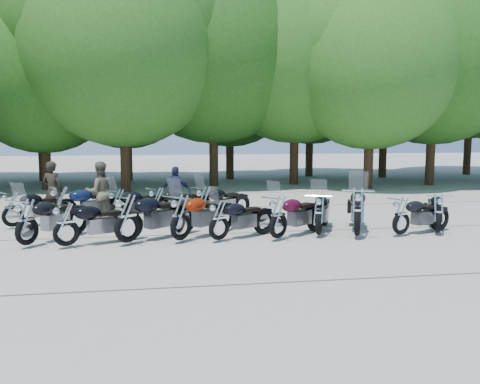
{
  "coord_description": "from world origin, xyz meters",
  "views": [
    {
      "loc": [
        -2.08,
        -11.63,
        2.73
      ],
      "look_at": [
        0.0,
        1.5,
        1.1
      ],
      "focal_mm": 38.0,
      "sensor_mm": 36.0,
      "label": 1
    }
  ],
  "objects": [
    {
      "name": "ground",
      "position": [
        0.0,
        0.0,
        0.0
      ],
      "size": [
        90.0,
        90.0,
        0.0
      ],
      "primitive_type": "plane",
      "color": "#9D988E",
      "rests_on": "ground"
    },
    {
      "name": "tree_2",
      "position": [
        -7.25,
        12.84,
        5.31
      ],
      "size": [
        7.31,
        7.31,
        8.97
      ],
      "color": "#3A2614",
      "rests_on": "ground"
    },
    {
      "name": "tree_3",
      "position": [
        -3.57,
        11.24,
        6.32
      ],
      "size": [
        8.7,
        8.7,
        10.67
      ],
      "color": "#3A2614",
      "rests_on": "ground"
    },
    {
      "name": "tree_4",
      "position": [
        0.54,
        13.09,
        6.64
      ],
      "size": [
        9.13,
        9.13,
        11.2
      ],
      "color": "#3A2614",
      "rests_on": "ground"
    },
    {
      "name": "tree_5",
      "position": [
        4.61,
        13.2,
        6.57
      ],
      "size": [
        9.04,
        9.04,
        11.1
      ],
      "color": "#3A2614",
      "rests_on": "ground"
    },
    {
      "name": "tree_6",
      "position": [
        7.55,
        10.82,
        5.81
      ],
      "size": [
        8.0,
        8.0,
        9.82
      ],
      "color": "#3A2614",
      "rests_on": "ground"
    },
    {
      "name": "tree_7",
      "position": [
        11.2,
        11.78,
        6.39
      ],
      "size": [
        8.79,
        8.79,
        10.79
      ],
      "color": "#3A2614",
      "rests_on": "ground"
    },
    {
      "name": "tree_10",
      "position": [
        -8.29,
        16.97,
        5.66
      ],
      "size": [
        7.78,
        7.78,
        9.55
      ],
      "color": "#3A2614",
      "rests_on": "ground"
    },
    {
      "name": "tree_11",
      "position": [
        -3.76,
        16.43,
        5.49
      ],
      "size": [
        7.56,
        7.56,
        9.28
      ],
      "color": "#3A2614",
      "rests_on": "ground"
    },
    {
      "name": "tree_12",
      "position": [
        1.8,
        16.47,
        5.72
      ],
      "size": [
        7.88,
        7.88,
        9.67
      ],
      "color": "#3A2614",
      "rests_on": "ground"
    },
    {
      "name": "tree_13",
      "position": [
        6.69,
        17.47,
        6.04
      ],
      "size": [
        8.31,
        8.31,
        10.2
      ],
      "color": "#3A2614",
      "rests_on": "ground"
    },
    {
      "name": "tree_14",
      "position": [
        10.68,
        16.09,
        5.83
      ],
      "size": [
        8.02,
        8.02,
        9.84
      ],
      "color": "#3A2614",
      "rests_on": "ground"
    },
    {
      "name": "tree_15",
      "position": [
        16.61,
        17.02,
        7.03
      ],
      "size": [
        9.67,
        9.67,
        11.86
      ],
      "color": "#3A2614",
      "rests_on": "ground"
    },
    {
      "name": "motorcycle_0",
      "position": [
        -5.16,
        0.58,
        0.65
      ],
      "size": [
        1.84,
        2.3,
        1.3
      ],
      "primitive_type": null,
      "rotation": [
        0.0,
        0.0,
        2.56
      ],
      "color": "black",
      "rests_on": "ground"
    },
    {
      "name": "motorcycle_1",
      "position": [
        -4.24,
        0.34,
        0.61
      ],
      "size": [
        2.21,
        1.53,
        1.21
      ],
      "primitive_type": null,
      "rotation": [
        0.0,
        0.0,
        2.03
      ],
      "color": "black",
      "rests_on": "ground"
    },
    {
      "name": "motorcycle_2",
      "position": [
        -2.86,
        0.46,
        0.69
      ],
      "size": [
        2.38,
        2.12,
        1.39
      ],
      "primitive_type": null,
      "rotation": [
        0.0,
        0.0,
        2.25
      ],
      "color": "black",
      "rests_on": "ground"
    },
    {
      "name": "motorcycle_3",
      "position": [
        -1.61,
        0.54,
        0.66
      ],
      "size": [
        2.17,
        2.17,
        1.33
      ],
      "primitive_type": null,
      "rotation": [
        0.0,
        0.0,
        2.36
      ],
      "color": "maroon",
      "rests_on": "ground"
    },
    {
      "name": "motorcycle_4",
      "position": [
        -0.68,
        0.46,
        0.58
      ],
      "size": [
        2.1,
        1.61,
        1.17
      ],
      "primitive_type": null,
      "rotation": [
        0.0,
        0.0,
        2.12
      ],
      "color": "black",
      "rests_on": "ground"
    },
    {
      "name": "motorcycle_5",
      "position": [
        0.78,
        0.4,
        0.63
      ],
      "size": [
        2.19,
        1.9,
        1.26
      ],
      "primitive_type": null,
      "rotation": [
        0.0,
        0.0,
        2.23
      ],
      "color": "#370718",
      "rests_on": "ground"
    },
    {
      "name": "motorcycle_6",
      "position": [
        1.91,
        0.67,
        0.63
      ],
      "size": [
        1.53,
        2.32,
        1.27
      ],
      "primitive_type": null,
      "rotation": [
        0.0,
        0.0,
        2.72
      ],
      "color": "black",
      "rests_on": "ground"
    },
    {
      "name": "motorcycle_7",
      "position": [
        2.81,
        0.35,
        0.72
      ],
      "size": [
        1.68,
        2.67,
        1.45
      ],
      "primitive_type": null,
      "rotation": [
        0.0,
        0.0,
        2.76
      ],
      "color": "black",
      "rests_on": "ground"
    },
    {
      "name": "motorcycle_8",
      "position": [
        4.01,
        0.39,
        0.57
      ],
      "size": [
        2.11,
        1.29,
        1.14
      ],
      "primitive_type": null,
      "rotation": [
        0.0,
        0.0,
        1.93
      ],
      "color": "black",
      "rests_on": "ground"
    },
    {
      "name": "motorcycle_9",
      "position": [
        5.07,
        0.44,
        0.61
      ],
      "size": [
        1.48,
        2.24,
        1.22
      ],
      "primitive_type": null,
      "rotation": [
        0.0,
        0.0,
        2.72
      ],
      "color": "black",
      "rests_on": "ground"
    },
    {
      "name": "motorcycle_10",
      "position": [
        -6.12,
        3.04,
        0.59
      ],
      "size": [
        2.11,
        1.67,
        1.19
      ],
      "primitive_type": null,
      "rotation": [
        0.0,
        0.0,
        2.14
      ],
      "color": "black",
      "rests_on": "ground"
    },
    {
      "name": "motorcycle_11",
      "position": [
        -4.86,
        3.25,
        0.65
      ],
      "size": [
        2.38,
        1.53,
        1.29
      ],
      "primitive_type": null,
      "rotation": [
        0.0,
        0.0,
        1.97
      ],
      "color": "#0C1535",
      "rests_on": "ground"
    },
    {
      "name": "motorcycle_12",
      "position": [
        -3.28,
        3.05,
        0.6
      ],
      "size": [
        2.06,
        1.83,
        1.2
      ],
      "primitive_type": null,
      "rotation": [
        0.0,
        0.0,
        2.25
      ],
      "color": "black",
      "rests_on": "ground"
    },
    {
      "name": "motorcycle_13",
      "position": [
        -2.16,
        3.31,
        0.6
      ],
      "size": [
        2.17,
        1.55,
        1.19
      ],
      "primitive_type": null,
      "rotation": [
        0.0,
        0.0,
        2.05
      ],
      "color": "black",
      "rests_on": "ground"
    },
    {
      "name": "motorcycle_14",
      "position": [
        -0.82,
        3.05,
        0.61
      ],
      "size": [
        2.13,
        1.84,
        1.23
      ],
      "primitive_type": null,
      "rotation": [
        0.0,
        0.0,
        2.22
      ],
      "color": "black",
      "rests_on": "ground"
    },
    {
      "name": "rider_0",
      "position": [
        -5.3,
        4.32,
        0.9
      ],
      "size": [
        0.77,
        0.65,
        1.8
      ],
      "primitive_type": "imported",
      "rotation": [
        0.0,
        0.0,
        2.75
      ],
      "color": "black",
      "rests_on": "ground"
    },
    {
      "name": "rider_1",
      "position": [
        -3.85,
        3.71,
        0.9
      ],
      "size": [
        1.06,
        0.95,
        1.81
      ],
      "primitive_type": "imported",
      "rotation": [
        0.0,
        0.0,
        3.49
      ],
      "color": "brown",
      "rests_on": "ground"
    },
    {
      "name": "rider_2",
      "position": [
        -1.59,
        4.26,
        0.8
      ],
      "size": [
        1.01,
        0.64,
        1.6
      ],
      "primitive_type": "imported",
      "rotation": [
        0.0,
        0.0,
        2.85
      ],
      "color": "#222847",
      "rests_on": "ground"
    }
  ]
}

